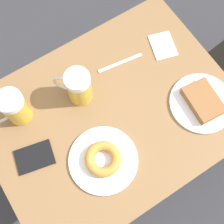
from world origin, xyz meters
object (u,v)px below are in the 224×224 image
object	(u,v)px
plate_with_donut	(103,160)
beer_mug_left	(14,108)
napkin_folded	(163,46)
fork	(120,63)
passport_near_edge	(35,157)
beer_mug_center	(78,87)
plate_with_cake	(202,102)

from	to	relation	value
plate_with_donut	beer_mug_left	bearing A→B (deg)	-151.18
plate_with_donut	napkin_folded	bearing A→B (deg)	120.48
beer_mug_left	fork	xyz separation A→B (m)	(0.02, 0.41, -0.07)
fork	passport_near_edge	distance (m)	0.46
plate_with_donut	beer_mug_center	bearing A→B (deg)	167.34
beer_mug_left	beer_mug_center	distance (m)	0.23
beer_mug_center	napkin_folded	xyz separation A→B (m)	(-0.00, 0.37, -0.07)
beer_mug_left	beer_mug_center	world-z (taller)	same
napkin_folded	passport_near_edge	distance (m)	0.63
plate_with_cake	passport_near_edge	world-z (taller)	plate_with_cake
fork	napkin_folded	bearing A→B (deg)	81.77
plate_with_donut	beer_mug_center	size ratio (longest dim) A/B	1.60
napkin_folded	plate_with_donut	bearing A→B (deg)	-59.52
plate_with_cake	beer_mug_left	size ratio (longest dim) A/B	1.57
beer_mug_left	plate_with_donut	bearing A→B (deg)	28.82
beer_mug_left	beer_mug_center	xyz separation A→B (m)	(0.05, 0.22, 0.00)
beer_mug_center	napkin_folded	bearing A→B (deg)	90.64
napkin_folded	beer_mug_left	bearing A→B (deg)	-94.30
plate_with_donut	beer_mug_center	world-z (taller)	beer_mug_center
plate_with_donut	napkin_folded	xyz separation A→B (m)	(-0.25, 0.43, -0.01)
napkin_folded	passport_near_edge	size ratio (longest dim) A/B	0.93
plate_with_cake	plate_with_donut	xyz separation A→B (m)	(-0.02, -0.41, 0.00)
plate_with_cake	napkin_folded	xyz separation A→B (m)	(-0.27, 0.02, -0.01)
beer_mug_left	passport_near_edge	xyz separation A→B (m)	(0.16, -0.03, -0.07)
beer_mug_center	beer_mug_left	bearing A→B (deg)	-102.52
plate_with_donut	beer_mug_center	distance (m)	0.26
passport_near_edge	beer_mug_center	bearing A→B (deg)	114.83
plate_with_cake	beer_mug_left	xyz separation A→B (m)	(-0.31, -0.57, 0.06)
beer_mug_center	napkin_folded	world-z (taller)	beer_mug_center
beer_mug_center	napkin_folded	distance (m)	0.38
beer_mug_left	beer_mug_center	size ratio (longest dim) A/B	1.00
beer_mug_center	passport_near_edge	size ratio (longest dim) A/B	1.03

